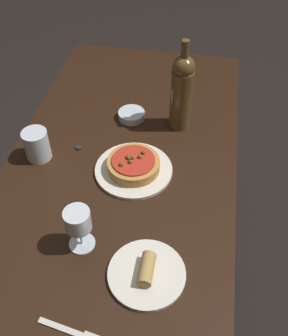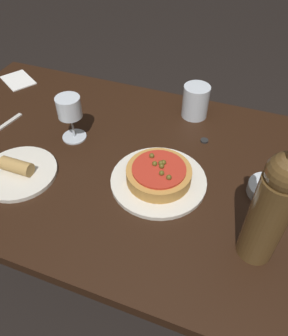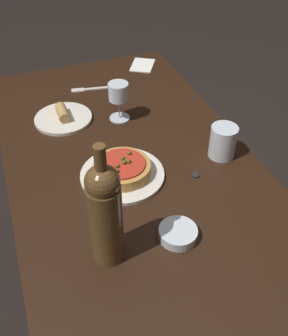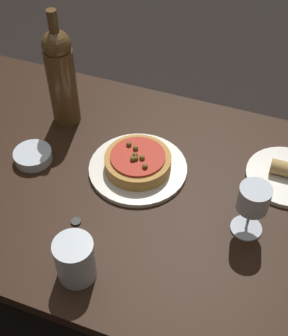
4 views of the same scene
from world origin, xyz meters
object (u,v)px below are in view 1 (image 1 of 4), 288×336
at_px(dining_table, 120,187).
at_px(fork, 75,333).
at_px(side_plate, 147,273).
at_px(wine_bottle, 182,91).
at_px(pizza, 134,163).
at_px(bottle_cap, 79,148).
at_px(side_bowl, 132,115).
at_px(wine_glass, 78,222).
at_px(dinner_plate, 134,169).
at_px(water_cup, 37,145).

bearing_deg(dining_table, fork, -178.49).
height_order(dining_table, side_plate, side_plate).
distance_m(wine_bottle, side_plate, 0.65).
xyz_separation_m(dining_table, pizza, (0.00, -0.05, 0.12)).
relative_size(dining_table, wine_bottle, 4.64).
bearing_deg(bottle_cap, side_bowl, -36.86).
relative_size(side_bowl, fork, 0.60).
relative_size(dining_table, bottle_cap, 66.29).
bearing_deg(bottle_cap, wine_glass, -162.19).
xyz_separation_m(dinner_plate, water_cup, (0.01, 0.33, 0.05)).
xyz_separation_m(wine_glass, side_bowl, (0.58, -0.03, -0.09)).
height_order(dinner_plate, wine_glass, wine_glass).
distance_m(dinner_plate, pizza, 0.03).
bearing_deg(dinner_plate, side_bowl, 12.89).
xyz_separation_m(dining_table, water_cup, (0.01, 0.28, 0.15)).
bearing_deg(side_bowl, pizza, -167.13).
height_order(dinner_plate, fork, dinner_plate).
relative_size(dinner_plate, side_plate, 1.24).
bearing_deg(dinner_plate, water_cup, 88.66).
bearing_deg(wine_bottle, water_cup, 119.23).
bearing_deg(bottle_cap, side_plate, -144.48).
relative_size(wine_bottle, bottle_cap, 14.28).
bearing_deg(water_cup, dining_table, -92.55).
bearing_deg(water_cup, bottle_cap, -62.26).
bearing_deg(pizza, side_bowl, 12.87).
height_order(dining_table, pizza, pizza).
distance_m(dinner_plate, bottle_cap, 0.22).
xyz_separation_m(dinner_plate, side_bowl, (0.27, 0.06, 0.01)).
distance_m(side_bowl, bottle_cap, 0.25).
bearing_deg(fork, side_plate, 61.27).
height_order(dining_table, side_bowl, side_bowl).
xyz_separation_m(dining_table, side_plate, (-0.37, -0.16, 0.10)).
bearing_deg(pizza, side_plate, -164.00).
xyz_separation_m(pizza, side_plate, (-0.38, -0.11, -0.02)).
bearing_deg(side_plate, wine_glass, 71.99).
relative_size(wine_bottle, water_cup, 3.17).
relative_size(pizza, bottle_cap, 7.23).
bearing_deg(bottle_cap, water_cup, 117.74).
xyz_separation_m(water_cup, bottle_cap, (0.06, -0.12, -0.05)).
bearing_deg(wine_bottle, pizza, 155.15).
xyz_separation_m(dinner_plate, fork, (-0.56, 0.04, -0.00)).
bearing_deg(side_bowl, side_plate, -165.30).
relative_size(pizza, fork, 1.02).
relative_size(water_cup, side_plate, 0.52).
bearing_deg(fork, wine_bottle, 88.63).
distance_m(dining_table, water_cup, 0.32).
distance_m(wine_bottle, bottle_cap, 0.41).
bearing_deg(wine_glass, water_cup, 37.60).
xyz_separation_m(side_plate, bottle_cap, (0.45, 0.32, -0.01)).
distance_m(pizza, wine_bottle, 0.31).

